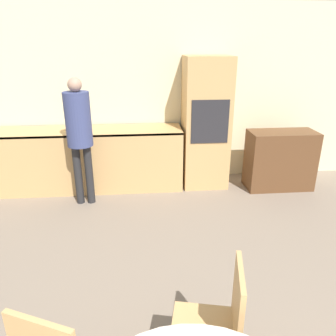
# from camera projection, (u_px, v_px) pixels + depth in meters

# --- Properties ---
(wall_back) EXTENTS (6.71, 0.05, 2.60)m
(wall_back) POSITION_uv_depth(u_px,v_px,m) (154.00, 96.00, 4.89)
(wall_back) COLOR beige
(wall_back) RESTS_ON ground_plane
(kitchen_counter) EXTENTS (2.86, 0.60, 0.89)m
(kitchen_counter) POSITION_uv_depth(u_px,v_px,m) (83.00, 159.00, 4.79)
(kitchen_counter) COLOR tan
(kitchen_counter) RESTS_ON ground_plane
(oven_unit) EXTENTS (0.65, 0.59, 1.88)m
(oven_unit) POSITION_uv_depth(u_px,v_px,m) (206.00, 124.00, 4.77)
(oven_unit) COLOR tan
(oven_unit) RESTS_ON ground_plane
(sideboard) EXTENTS (0.96, 0.45, 0.86)m
(sideboard) POSITION_uv_depth(u_px,v_px,m) (280.00, 160.00, 4.82)
(sideboard) COLOR brown
(sideboard) RESTS_ON ground_plane
(chair_far_right) EXTENTS (0.48, 0.48, 0.89)m
(chair_far_right) POSITION_uv_depth(u_px,v_px,m) (220.00, 323.00, 1.95)
(chair_far_right) COLOR tan
(chair_far_right) RESTS_ON ground_plane
(person_standing) EXTENTS (0.32, 0.32, 1.66)m
(person_standing) POSITION_uv_depth(u_px,v_px,m) (79.00, 129.00, 4.12)
(person_standing) COLOR #262628
(person_standing) RESTS_ON ground_plane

